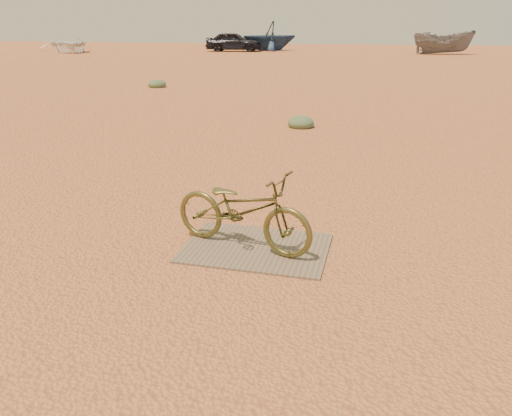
% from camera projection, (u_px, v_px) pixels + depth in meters
% --- Properties ---
extents(ground, '(120.00, 120.00, 0.00)m').
position_uv_depth(ground, '(218.00, 254.00, 5.11)').
color(ground, '#C97947').
rests_on(ground, ground).
extents(plywood_board, '(1.49, 1.08, 0.02)m').
position_uv_depth(plywood_board, '(256.00, 248.00, 5.21)').
color(plywood_board, '#71614C').
rests_on(plywood_board, ground).
extents(bicycle, '(1.65, 0.91, 0.82)m').
position_uv_depth(bicycle, '(242.00, 210.00, 5.08)').
color(bicycle, brown).
rests_on(bicycle, plywood_board).
extents(car, '(4.97, 2.42, 1.63)m').
position_uv_depth(car, '(234.00, 42.00, 43.60)').
color(car, black).
rests_on(car, ground).
extents(boat_near_left, '(7.30, 7.46, 1.26)m').
position_uv_depth(boat_near_left, '(68.00, 45.00, 42.33)').
color(boat_near_left, white).
rests_on(boat_near_left, ground).
extents(boat_far_left, '(6.30, 6.06, 2.55)m').
position_uv_depth(boat_far_left, '(270.00, 36.00, 44.92)').
color(boat_far_left, navy).
rests_on(boat_far_left, ground).
extents(boat_mid_right, '(4.82, 2.25, 1.80)m').
position_uv_depth(boat_mid_right, '(444.00, 42.00, 39.18)').
color(boat_mid_right, slate).
rests_on(boat_mid_right, ground).
extents(kale_a, '(0.61, 0.61, 0.33)m').
position_uv_depth(kale_a, '(301.00, 127.00, 11.42)').
color(kale_a, '#5C724D').
rests_on(kale_a, ground).
extents(kale_c, '(0.68, 0.68, 0.37)m').
position_uv_depth(kale_c, '(157.00, 87.00, 18.72)').
color(kale_c, '#5C724D').
rests_on(kale_c, ground).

